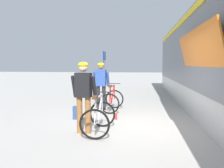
{
  "coord_description": "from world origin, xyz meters",
  "views": [
    {
      "loc": [
        0.14,
        -5.89,
        1.7
      ],
      "look_at": [
        -0.78,
        1.16,
        1.05
      ],
      "focal_mm": 34.46,
      "sensor_mm": 36.0,
      "label": 1
    }
  ],
  "objects_px": {
    "backpack_on_platform": "(78,113)",
    "water_bottle_near_the_bikes": "(116,116)",
    "bicycle_far_silver": "(99,117)",
    "bicycle_near_red": "(112,100)",
    "cyclist_near_in_blue": "(101,82)",
    "platform_sign_post": "(104,66)",
    "cyclist_far_in_dark": "(84,91)",
    "water_bottle_by_the_backpack": "(82,118)"
  },
  "relations": [
    {
      "from": "cyclist_near_in_blue",
      "to": "bicycle_near_red",
      "type": "xyz_separation_m",
      "value": [
        0.43,
        -0.12,
        -0.65
      ]
    },
    {
      "from": "cyclist_near_in_blue",
      "to": "backpack_on_platform",
      "type": "distance_m",
      "value": 1.74
    },
    {
      "from": "cyclist_near_in_blue",
      "to": "platform_sign_post",
      "type": "distance_m",
      "value": 3.49
    },
    {
      "from": "cyclist_near_in_blue",
      "to": "bicycle_far_silver",
      "type": "bearing_deg",
      "value": -80.81
    },
    {
      "from": "cyclist_near_in_blue",
      "to": "backpack_on_platform",
      "type": "relative_size",
      "value": 4.4
    },
    {
      "from": "platform_sign_post",
      "to": "cyclist_near_in_blue",
      "type": "bearing_deg",
      "value": -82.48
    },
    {
      "from": "cyclist_near_in_blue",
      "to": "platform_sign_post",
      "type": "xyz_separation_m",
      "value": [
        -0.45,
        3.41,
        0.57
      ]
    },
    {
      "from": "cyclist_near_in_blue",
      "to": "bicycle_near_red",
      "type": "distance_m",
      "value": 0.79
    },
    {
      "from": "water_bottle_near_the_bikes",
      "to": "bicycle_far_silver",
      "type": "bearing_deg",
      "value": -101.98
    },
    {
      "from": "cyclist_far_in_dark",
      "to": "water_bottle_near_the_bikes",
      "type": "relative_size",
      "value": 9.1
    },
    {
      "from": "cyclist_far_in_dark",
      "to": "platform_sign_post",
      "type": "bearing_deg",
      "value": 94.85
    },
    {
      "from": "bicycle_near_red",
      "to": "backpack_on_platform",
      "type": "distance_m",
      "value": 1.61
    },
    {
      "from": "cyclist_far_in_dark",
      "to": "water_bottle_near_the_bikes",
      "type": "bearing_deg",
      "value": 65.16
    },
    {
      "from": "cyclist_far_in_dark",
      "to": "water_bottle_near_the_bikes",
      "type": "xyz_separation_m",
      "value": [
        0.64,
        1.39,
        -0.96
      ]
    },
    {
      "from": "cyclist_far_in_dark",
      "to": "water_bottle_by_the_backpack",
      "type": "bearing_deg",
      "value": 108.08
    },
    {
      "from": "bicycle_near_red",
      "to": "water_bottle_by_the_backpack",
      "type": "xyz_separation_m",
      "value": [
        -0.71,
        -1.56,
        -0.31
      ]
    },
    {
      "from": "bicycle_near_red",
      "to": "water_bottle_by_the_backpack",
      "type": "distance_m",
      "value": 1.74
    },
    {
      "from": "bicycle_near_red",
      "to": "backpack_on_platform",
      "type": "xyz_separation_m",
      "value": [
        -0.91,
        -1.32,
        -0.2
      ]
    },
    {
      "from": "cyclist_near_in_blue",
      "to": "platform_sign_post",
      "type": "relative_size",
      "value": 0.73
    },
    {
      "from": "water_bottle_near_the_bikes",
      "to": "platform_sign_post",
      "type": "height_order",
      "value": "platform_sign_post"
    },
    {
      "from": "water_bottle_by_the_backpack",
      "to": "cyclist_far_in_dark",
      "type": "bearing_deg",
      "value": -71.92
    },
    {
      "from": "backpack_on_platform",
      "to": "water_bottle_by_the_backpack",
      "type": "relative_size",
      "value": 2.09
    },
    {
      "from": "bicycle_far_silver",
      "to": "water_bottle_by_the_backpack",
      "type": "xyz_separation_m",
      "value": [
        -0.71,
        1.0,
        -0.31
      ]
    },
    {
      "from": "cyclist_near_in_blue",
      "to": "water_bottle_by_the_backpack",
      "type": "distance_m",
      "value": 1.95
    },
    {
      "from": "bicycle_near_red",
      "to": "platform_sign_post",
      "type": "bearing_deg",
      "value": 104.02
    },
    {
      "from": "water_bottle_near_the_bikes",
      "to": "water_bottle_by_the_backpack",
      "type": "relative_size",
      "value": 1.01
    },
    {
      "from": "backpack_on_platform",
      "to": "water_bottle_near_the_bikes",
      "type": "distance_m",
      "value": 1.2
    },
    {
      "from": "bicycle_far_silver",
      "to": "water_bottle_by_the_backpack",
      "type": "distance_m",
      "value": 1.26
    },
    {
      "from": "bicycle_near_red",
      "to": "backpack_on_platform",
      "type": "relative_size",
      "value": 2.77
    },
    {
      "from": "cyclist_near_in_blue",
      "to": "bicycle_far_silver",
      "type": "height_order",
      "value": "cyclist_near_in_blue"
    },
    {
      "from": "cyclist_near_in_blue",
      "to": "bicycle_near_red",
      "type": "relative_size",
      "value": 1.59
    },
    {
      "from": "bicycle_far_silver",
      "to": "bicycle_near_red",
      "type": "bearing_deg",
      "value": 90.05
    },
    {
      "from": "cyclist_near_in_blue",
      "to": "backpack_on_platform",
      "type": "xyz_separation_m",
      "value": [
        -0.48,
        -1.43,
        -0.85
      ]
    },
    {
      "from": "cyclist_near_in_blue",
      "to": "cyclist_far_in_dark",
      "type": "relative_size",
      "value": 1.0
    },
    {
      "from": "cyclist_far_in_dark",
      "to": "backpack_on_platform",
      "type": "relative_size",
      "value": 4.4
    },
    {
      "from": "cyclist_far_in_dark",
      "to": "backpack_on_platform",
      "type": "xyz_separation_m",
      "value": [
        -0.55,
        1.3,
        -0.85
      ]
    },
    {
      "from": "cyclist_far_in_dark",
      "to": "water_bottle_by_the_backpack",
      "type": "distance_m",
      "value": 1.47
    },
    {
      "from": "backpack_on_platform",
      "to": "platform_sign_post",
      "type": "height_order",
      "value": "platform_sign_post"
    },
    {
      "from": "cyclist_near_in_blue",
      "to": "bicycle_far_silver",
      "type": "xyz_separation_m",
      "value": [
        0.43,
        -2.68,
        -0.65
      ]
    },
    {
      "from": "cyclist_far_in_dark",
      "to": "backpack_on_platform",
      "type": "distance_m",
      "value": 1.65
    },
    {
      "from": "cyclist_far_in_dark",
      "to": "platform_sign_post",
      "type": "distance_m",
      "value": 6.2
    },
    {
      "from": "cyclist_far_in_dark",
      "to": "water_bottle_by_the_backpack",
      "type": "height_order",
      "value": "cyclist_far_in_dark"
    }
  ]
}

